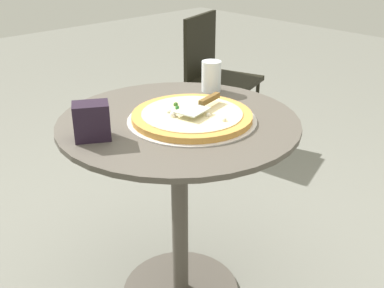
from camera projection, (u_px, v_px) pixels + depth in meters
patio_table at (179, 174)px, 1.66m from camera, size 0.81×0.81×0.74m
pizza_on_tray at (192, 117)px, 1.56m from camera, size 0.43×0.43×0.04m
pizza_server at (201, 104)px, 1.56m from camera, size 0.22×0.10×0.02m
drinking_cup at (211, 76)px, 1.81m from camera, size 0.08×0.08×0.12m
napkin_dispenser at (92, 121)px, 1.41m from camera, size 0.13×0.12×0.11m
patio_chair_near at (215, 70)px, 3.01m from camera, size 0.48×0.48×0.83m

